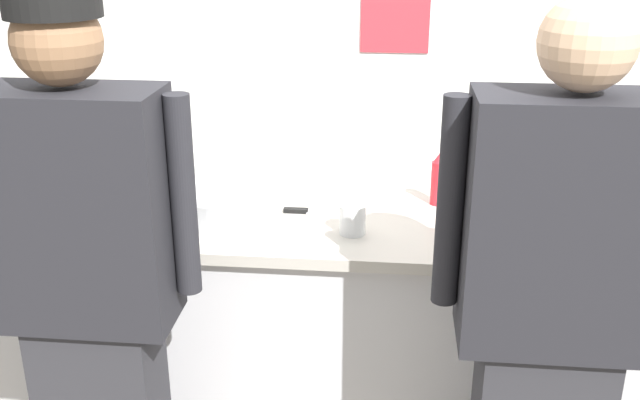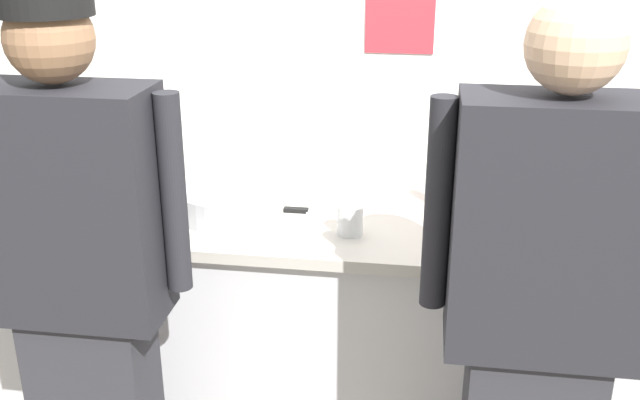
# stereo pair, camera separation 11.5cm
# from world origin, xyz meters

# --- Properties ---
(wall_back) EXTENTS (4.89, 0.11, 2.95)m
(wall_back) POSITION_xyz_m (0.00, 0.86, 1.47)
(wall_back) COLOR silver
(wall_back) RESTS_ON ground
(prep_counter) EXTENTS (3.12, 0.71, 0.89)m
(prep_counter) POSITION_xyz_m (0.00, 0.38, 0.45)
(prep_counter) COLOR silver
(prep_counter) RESTS_ON ground
(chef_near_left) EXTENTS (0.63, 0.24, 1.75)m
(chef_near_left) POSITION_xyz_m (-0.73, -0.30, 0.94)
(chef_near_left) COLOR #2D2D33
(chef_near_left) RESTS_ON ground
(chef_center) EXTENTS (0.63, 0.24, 1.75)m
(chef_center) POSITION_xyz_m (0.54, -0.31, 0.93)
(chef_center) COLOR #2D2D33
(chef_center) RESTS_ON ground
(mixing_bowl_steel) EXTENTS (0.36, 0.36, 0.10)m
(mixing_bowl_steel) POSITION_xyz_m (-0.47, 0.34, 0.94)
(mixing_bowl_steel) COLOR #B7BABF
(mixing_bowl_steel) RESTS_ON prep_counter
(sheet_tray) EXTENTS (0.54, 0.39, 0.02)m
(sheet_tray) POSITION_xyz_m (0.62, 0.37, 0.91)
(sheet_tray) COLOR #B7BABF
(sheet_tray) RESTS_ON prep_counter
(squeeze_bottle_secondary) EXTENTS (0.06, 0.06, 0.18)m
(squeeze_bottle_secondary) POSITION_xyz_m (-1.28, 0.29, 0.98)
(squeeze_bottle_secondary) COLOR #E5E066
(squeeze_bottle_secondary) RESTS_ON prep_counter
(squeeze_bottle_spare) EXTENTS (0.05, 0.05, 0.20)m
(squeeze_bottle_spare) POSITION_xyz_m (0.28, 0.55, 0.99)
(squeeze_bottle_spare) COLOR red
(squeeze_bottle_spare) RESTS_ON prep_counter
(ramekin_orange_sauce) EXTENTS (0.11, 0.11, 0.04)m
(ramekin_orange_sauce) POSITION_xyz_m (0.95, 0.46, 0.91)
(ramekin_orange_sauce) COLOR white
(ramekin_orange_sauce) RESTS_ON prep_counter
(ramekin_yellow_sauce) EXTENTS (0.09, 0.09, 0.04)m
(ramekin_yellow_sauce) POSITION_xyz_m (-0.88, 0.49, 0.92)
(ramekin_yellow_sauce) COLOR white
(ramekin_yellow_sauce) RESTS_ON prep_counter
(deli_cup) EXTENTS (0.09, 0.09, 0.10)m
(deli_cup) POSITION_xyz_m (-0.02, 0.24, 0.95)
(deli_cup) COLOR white
(deli_cup) RESTS_ON prep_counter
(chefs_knife) EXTENTS (0.28, 0.03, 0.02)m
(chefs_knife) POSITION_xyz_m (-0.17, 0.41, 0.90)
(chefs_knife) COLOR #B7BABF
(chefs_knife) RESTS_ON prep_counter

